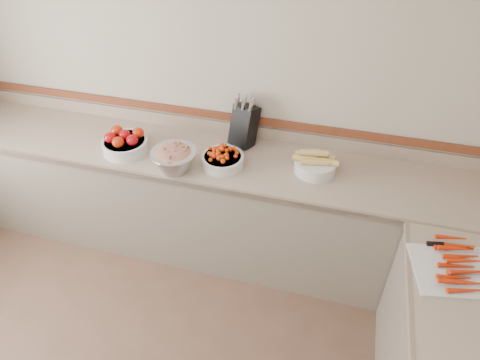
% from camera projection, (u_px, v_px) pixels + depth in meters
% --- Properties ---
extents(back_wall, '(4.00, 0.00, 4.00)m').
position_uv_depth(back_wall, '(216.00, 83.00, 3.01)').
color(back_wall, '#B1A592').
rests_on(back_wall, ground_plane).
extents(counter_back, '(4.00, 0.65, 1.08)m').
position_uv_depth(counter_back, '(207.00, 202.00, 3.30)').
color(counter_back, gray).
rests_on(counter_back, ground_plane).
extents(knife_block, '(0.22, 0.24, 0.39)m').
position_uv_depth(knife_block, '(244.00, 125.00, 3.04)').
color(knife_block, black).
rests_on(knife_block, counter_back).
extents(tomato_bowl, '(0.33, 0.33, 0.16)m').
position_uv_depth(tomato_bowl, '(125.00, 143.00, 3.02)').
color(tomato_bowl, silver).
rests_on(tomato_bowl, counter_back).
extents(cherry_tomato_bowl, '(0.29, 0.29, 0.15)m').
position_uv_depth(cherry_tomato_bowl, '(223.00, 159.00, 2.89)').
color(cherry_tomato_bowl, silver).
rests_on(cherry_tomato_bowl, counter_back).
extents(corn_bowl, '(0.31, 0.28, 0.17)m').
position_uv_depth(corn_bowl, '(315.00, 164.00, 2.84)').
color(corn_bowl, silver).
rests_on(corn_bowl, counter_back).
extents(rhubarb_bowl, '(0.31, 0.31, 0.17)m').
position_uv_depth(rhubarb_bowl, '(174.00, 158.00, 2.83)').
color(rhubarb_bowl, '#B2B2BA').
rests_on(rhubarb_bowl, counter_back).
extents(cutting_board, '(0.50, 0.44, 0.06)m').
position_uv_depth(cutting_board, '(457.00, 267.00, 2.20)').
color(cutting_board, beige).
rests_on(cutting_board, counter_right).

